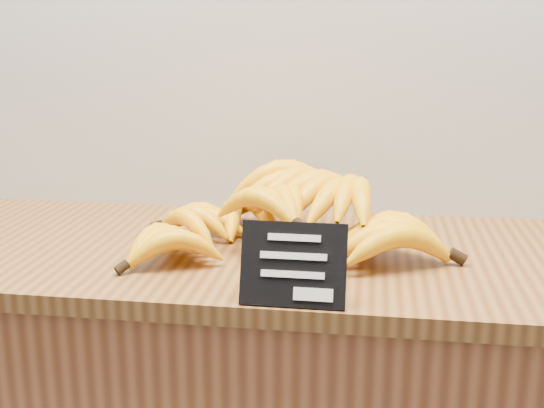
# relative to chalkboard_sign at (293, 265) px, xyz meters

# --- Properties ---
(counter_top) EXTENTS (1.52, 0.54, 0.03)m
(counter_top) POSITION_rel_chalkboard_sign_xyz_m (-0.06, 0.24, -0.07)
(counter_top) COLOR brown
(counter_top) RESTS_ON counter
(chalkboard_sign) EXTENTS (0.15, 0.04, 0.11)m
(chalkboard_sign) POSITION_rel_chalkboard_sign_xyz_m (0.00, 0.00, 0.00)
(chalkboard_sign) COLOR black
(chalkboard_sign) RESTS_ON counter_top
(banana_pile) EXTENTS (0.58, 0.39, 0.12)m
(banana_pile) POSITION_rel_chalkboard_sign_xyz_m (-0.04, 0.25, 0.00)
(banana_pile) COLOR #FFBB0A
(banana_pile) RESTS_ON counter_top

